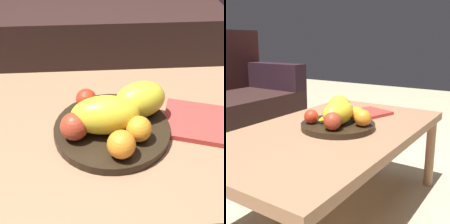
# 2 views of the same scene
# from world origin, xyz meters

# --- Properties ---
(ground_plane) EXTENTS (8.00, 8.00, 0.00)m
(ground_plane) POSITION_xyz_m (0.00, 0.00, 0.00)
(ground_plane) COLOR tan
(coffee_table) EXTENTS (1.18, 0.67, 0.43)m
(coffee_table) POSITION_xyz_m (0.00, 0.00, 0.38)
(coffee_table) COLOR #9C6C4D
(coffee_table) RESTS_ON ground_plane
(couch) EXTENTS (1.70, 0.70, 0.90)m
(couch) POSITION_xyz_m (0.04, 1.26, 0.30)
(couch) COLOR black
(couch) RESTS_ON ground_plane
(fruit_bowl) EXTENTS (0.33, 0.33, 0.03)m
(fruit_bowl) POSITION_xyz_m (0.02, -0.03, 0.44)
(fruit_bowl) COLOR black
(fruit_bowl) RESTS_ON coffee_table
(melon_large_front) EXTENTS (0.19, 0.11, 0.11)m
(melon_large_front) POSITION_xyz_m (-0.00, -0.04, 0.51)
(melon_large_front) COLOR yellow
(melon_large_front) RESTS_ON fruit_bowl
(melon_smaller_beside) EXTENTS (0.18, 0.15, 0.10)m
(melon_smaller_beside) POSITION_xyz_m (0.10, 0.02, 0.51)
(melon_smaller_beside) COLOR yellow
(melon_smaller_beside) RESTS_ON fruit_bowl
(orange_front) EXTENTS (0.07, 0.07, 0.07)m
(orange_front) POSITION_xyz_m (0.03, -0.14, 0.49)
(orange_front) COLOR orange
(orange_front) RESTS_ON fruit_bowl
(orange_left) EXTENTS (0.07, 0.07, 0.07)m
(orange_left) POSITION_xyz_m (0.09, -0.08, 0.49)
(orange_left) COLOR orange
(orange_left) RESTS_ON fruit_bowl
(apple_front) EXTENTS (0.08, 0.08, 0.08)m
(apple_front) POSITION_xyz_m (-0.08, -0.07, 0.49)
(apple_front) COLOR #AD3923
(apple_front) RESTS_ON fruit_bowl
(apple_left) EXTENTS (0.06, 0.06, 0.06)m
(apple_left) POSITION_xyz_m (-0.05, 0.07, 0.48)
(apple_left) COLOR red
(apple_left) RESTS_ON fruit_bowl
(banana_bunch) EXTENTS (0.17, 0.12, 0.06)m
(banana_bunch) POSITION_xyz_m (0.03, 0.01, 0.48)
(banana_bunch) COLOR yellow
(banana_bunch) RESTS_ON fruit_bowl
(magazine) EXTENTS (0.29, 0.25, 0.02)m
(magazine) POSITION_xyz_m (0.30, -0.01, 0.44)
(magazine) COLOR #BB3933
(magazine) RESTS_ON coffee_table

